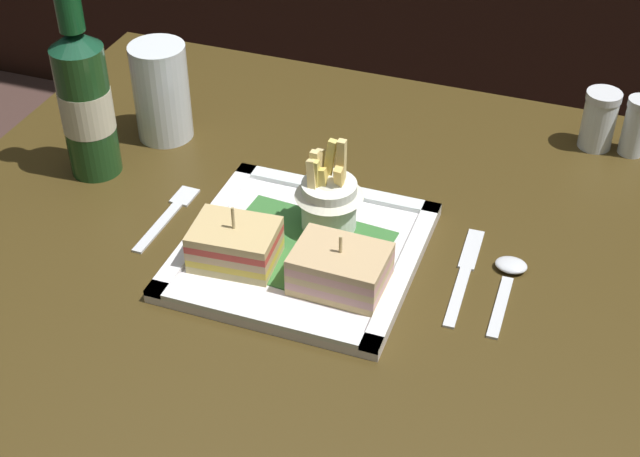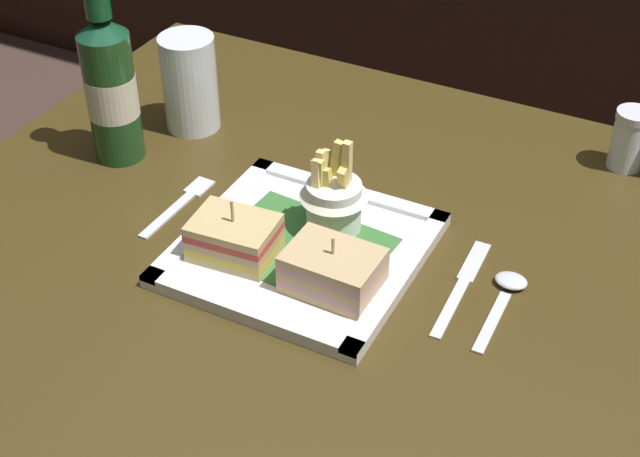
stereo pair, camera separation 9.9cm
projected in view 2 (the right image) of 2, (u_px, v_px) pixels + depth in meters
dining_table at (337, 340)px, 1.09m from camera, size 1.00×0.84×0.77m
square_plate at (302, 250)px, 1.01m from camera, size 0.25×0.25×0.02m
sandwich_half_left at (234, 238)px, 0.99m from camera, size 0.09×0.07×0.07m
sandwich_half_right at (333, 270)px, 0.95m from camera, size 0.10×0.07×0.07m
fries_cup at (334, 196)px, 1.01m from camera, size 0.08×0.08×0.11m
beer_bottle at (110, 84)px, 1.12m from camera, size 0.06×0.06×0.27m
water_glass at (190, 88)px, 1.20m from camera, size 0.07×0.07×0.13m
fork at (181, 203)px, 1.09m from camera, size 0.02×0.13×0.00m
knife at (463, 283)px, 0.98m from camera, size 0.02×0.17×0.00m
spoon at (506, 291)px, 0.96m from camera, size 0.03×0.13×0.01m
salt_shaker at (628, 143)px, 1.14m from camera, size 0.04×0.04×0.08m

